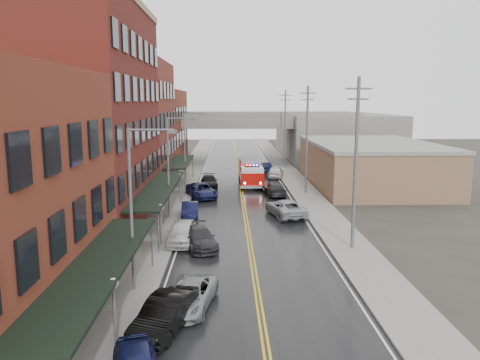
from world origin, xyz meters
name	(u,v)px	position (x,y,z in m)	size (l,w,h in m)	color
road	(243,204)	(0.00, 30.00, 0.01)	(11.00, 160.00, 0.02)	black
sidewalk_left	(172,203)	(-7.30, 30.00, 0.07)	(3.00, 160.00, 0.15)	slate
sidewalk_right	(315,203)	(7.30, 30.00, 0.07)	(3.00, 160.00, 0.15)	slate
curb_left	(188,203)	(-5.65, 30.00, 0.07)	(0.30, 160.00, 0.15)	gray
curb_right	(299,203)	(5.65, 30.00, 0.07)	(0.30, 160.00, 0.15)	gray
brick_building_b	(87,118)	(-13.30, 23.00, 9.00)	(9.00, 20.00, 18.00)	#4E1714
brick_building_c	(131,125)	(-13.30, 40.50, 7.50)	(9.00, 15.00, 15.00)	maroon
brick_building_far	(154,129)	(-13.30, 58.00, 6.00)	(9.00, 20.00, 12.00)	maroon
tan_building	(370,166)	(16.00, 40.00, 2.50)	(14.00, 22.00, 5.00)	#90694D
right_far_block	(333,135)	(18.00, 70.00, 4.00)	(18.00, 30.00, 8.00)	slate
awning_0	(100,265)	(-7.49, 4.00, 2.99)	(2.60, 16.00, 3.09)	black
awning_1	(159,188)	(-7.49, 23.00, 2.99)	(2.60, 18.00, 3.09)	black
awning_2	(180,162)	(-7.49, 40.50, 2.99)	(2.60, 13.00, 3.09)	black
globe_lamp_0	(114,296)	(-6.40, 2.00, 2.31)	(0.44, 0.44, 3.12)	#59595B
globe_lamp_1	(161,215)	(-6.40, 16.00, 2.31)	(0.44, 0.44, 3.12)	#59595B
globe_lamp_2	(180,182)	(-6.40, 30.00, 2.31)	(0.44, 0.44, 3.12)	#59595B
street_lamp_0	(135,200)	(-6.55, 8.00, 5.19)	(2.64, 0.22, 9.00)	#59595B
street_lamp_1	(171,161)	(-6.55, 24.00, 5.19)	(2.64, 0.22, 9.00)	#59595B
street_lamp_2	(187,144)	(-6.55, 40.00, 5.19)	(2.64, 0.22, 9.00)	#59595B
utility_pole_0	(356,161)	(7.20, 15.00, 6.31)	(1.80, 0.24, 12.00)	#59595B
utility_pole_1	(307,138)	(7.20, 35.00, 6.31)	(1.80, 0.24, 12.00)	#59595B
utility_pole_2	(285,128)	(7.20, 55.00, 6.31)	(1.80, 0.24, 12.00)	#59595B
overpass	(237,127)	(0.00, 62.00, 5.99)	(40.00, 10.00, 7.50)	slate
fire_truck	(251,172)	(1.23, 40.51, 1.69)	(3.52, 8.58, 3.12)	#B80E08
parked_car_left_1	(165,314)	(-4.47, 3.43, 0.79)	(1.67, 4.80, 1.58)	black
parked_car_left_2	(189,295)	(-3.60, 5.80, 0.67)	(2.23, 4.84, 1.35)	gray
parked_car_left_3	(200,238)	(-3.60, 15.70, 0.71)	(2.00, 4.91, 1.43)	#262628
parked_car_left_4	(182,232)	(-5.00, 16.80, 0.83)	(1.97, 4.88, 1.66)	silver
parked_car_left_5	(190,210)	(-5.00, 24.29, 0.69)	(1.46, 4.20, 1.38)	black
parked_car_left_6	(201,191)	(-4.45, 33.20, 0.78)	(2.59, 5.61, 1.56)	#111541
parked_car_left_7	(209,182)	(-3.85, 39.20, 0.71)	(1.98, 4.88, 1.42)	black
parked_car_right_0	(285,208)	(3.65, 24.69, 0.78)	(2.59, 5.62, 1.56)	#9FA2A6
parked_car_right_1	(275,189)	(3.60, 34.20, 0.74)	(2.08, 5.13, 1.49)	black
parked_car_right_2	(276,172)	(4.97, 46.20, 0.82)	(1.93, 4.81, 1.64)	silver
parked_car_right_3	(263,167)	(3.60, 51.23, 0.74)	(1.57, 4.49, 1.48)	black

